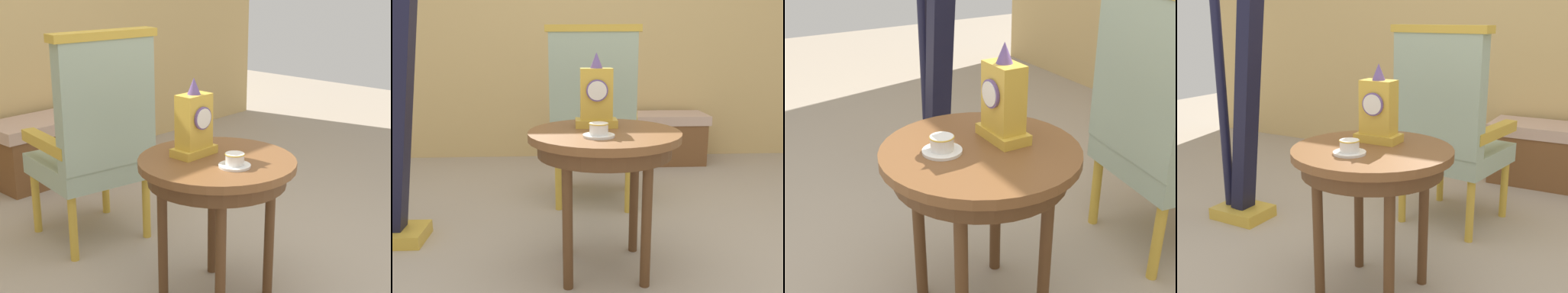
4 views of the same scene
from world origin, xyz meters
The scene contains 7 objects.
ground_plane centered at (0.00, 0.00, 0.00)m, with size 10.00×10.00×0.00m, color tan.
wall_back centered at (0.00, 2.25, 1.40)m, with size 6.00×0.10×2.80m, color tan.
side_table centered at (0.03, 0.07, 0.58)m, with size 0.67×0.67×0.66m.
teacup_left centered at (0.00, -0.05, 0.68)m, with size 0.13×0.13×0.06m.
mantel_clock centered at (0.01, 0.17, 0.79)m, with size 0.19×0.11×0.34m.
armchair centered at (0.05, 0.91, 0.59)m, with size 0.62×0.61×1.14m.
window_bench centered at (0.57, 1.95, 0.22)m, with size 1.07×0.40×0.44m.
Camera 2 is at (-0.13, -1.75, 1.01)m, focal length 39.20 mm.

